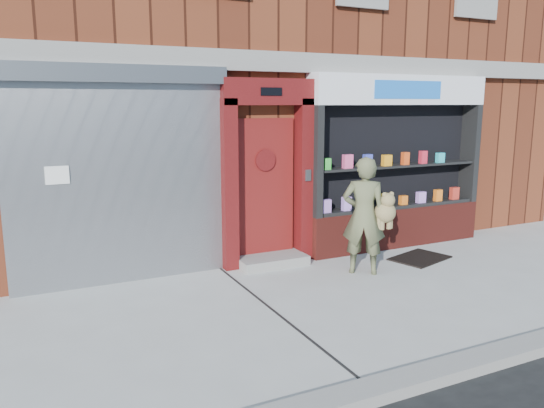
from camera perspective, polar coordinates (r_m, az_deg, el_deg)
ground at (r=7.46m, az=11.06°, el=-9.25°), size 80.00×80.00×0.00m
curb at (r=6.00m, az=23.87°, el=-14.51°), size 60.00×0.30×0.12m
building at (r=12.41m, az=-5.83°, el=17.57°), size 12.00×8.16×8.00m
shutter_bay at (r=7.64m, az=-16.21°, el=4.28°), size 3.10×0.30×3.04m
red_door_bay at (r=8.29m, az=-0.51°, el=3.37°), size 1.52×0.58×2.90m
pharmacy_bay at (r=9.59m, az=13.25°, el=3.59°), size 3.50×0.41×3.00m
woman at (r=8.00m, az=10.05°, el=-1.21°), size 0.83×0.72×1.76m
doormat at (r=9.13m, az=15.60°, el=-5.62°), size 1.09×0.90×0.02m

